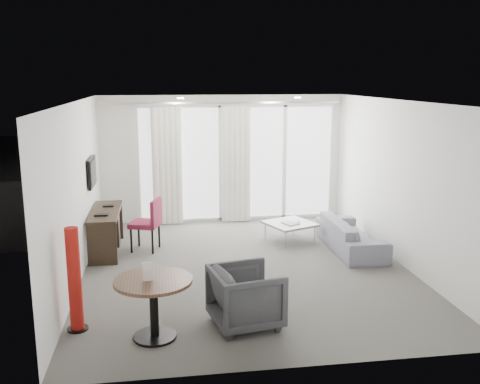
{
  "coord_description": "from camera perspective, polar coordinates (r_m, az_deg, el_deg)",
  "views": [
    {
      "loc": [
        -1.27,
        -7.89,
        2.94
      ],
      "look_at": [
        0.0,
        0.6,
        1.1
      ],
      "focal_mm": 40.0,
      "sensor_mm": 36.0,
      "label": 1
    }
  ],
  "objects": [
    {
      "name": "downlight_b",
      "position": [
        9.81,
        6.17,
        9.99
      ],
      "size": [
        0.12,
        0.12,
        0.02
      ],
      "primitive_type": "cylinder",
      "color": "#FFE0B2",
      "rests_on": "ceiling"
    },
    {
      "name": "wall_front",
      "position": [
        5.31,
        5.8,
        -5.97
      ],
      "size": [
        5.0,
        0.0,
        2.6
      ],
      "primitive_type": "cube",
      "color": "silver",
      "rests_on": "ground"
    },
    {
      "name": "magazine",
      "position": [
        9.73,
        5.37,
        -3.33
      ],
      "size": [
        0.28,
        0.31,
        0.01
      ],
      "primitive_type": null,
      "rotation": [
        0.0,
        0.0,
        0.43
      ],
      "color": "gray",
      "rests_on": "coffee_table"
    },
    {
      "name": "rattan_chair_a",
      "position": [
        12.37,
        3.13,
        0.29
      ],
      "size": [
        0.61,
        0.61,
        0.82
      ],
      "primitive_type": null,
      "rotation": [
        0.0,
        0.0,
        0.09
      ],
      "color": "brown",
      "rests_on": "terrace_slab"
    },
    {
      "name": "tv",
      "position": [
        9.55,
        -15.52,
        2.07
      ],
      "size": [
        0.05,
        0.8,
        0.5
      ],
      "primitive_type": null,
      "color": "black",
      "rests_on": "wall_left"
    },
    {
      "name": "desk_chair",
      "position": [
        9.38,
        -10.11,
        -3.43
      ],
      "size": [
        0.62,
        0.6,
        0.92
      ],
      "primitive_type": null,
      "rotation": [
        0.0,
        0.0,
        -0.31
      ],
      "color": "maroon",
      "rests_on": "floor"
    },
    {
      "name": "window_frame",
      "position": [
        11.11,
        -0.28,
        3.09
      ],
      "size": [
        4.1,
        0.06,
        2.44
      ],
      "primitive_type": null,
      "color": "white",
      "rests_on": "ground"
    },
    {
      "name": "desk",
      "position": [
        9.48,
        -14.08,
        -4.07
      ],
      "size": [
        0.48,
        1.54,
        0.72
      ],
      "primitive_type": null,
      "color": "black",
      "rests_on": "floor"
    },
    {
      "name": "wall_left",
      "position": [
        8.15,
        -17.0,
        -0.05
      ],
      "size": [
        0.0,
        6.0,
        2.6
      ],
      "primitive_type": "cube",
      "color": "silver",
      "rests_on": "ground"
    },
    {
      "name": "round_table",
      "position": [
        6.32,
        -9.16,
        -12.18
      ],
      "size": [
        1.17,
        1.17,
        0.72
      ],
      "primitive_type": null,
      "rotation": [
        0.0,
        0.0,
        -0.39
      ],
      "color": "#4C3021",
      "rests_on": "floor"
    },
    {
      "name": "curtain_right",
      "position": [
        10.96,
        -0.43,
        2.96
      ],
      "size": [
        0.6,
        0.2,
        2.38
      ],
      "primitive_type": null,
      "color": "silver",
      "rests_on": "ground"
    },
    {
      "name": "curtain_left",
      "position": [
        10.85,
        -7.78,
        2.76
      ],
      "size": [
        0.6,
        0.2,
        2.38
      ],
      "primitive_type": null,
      "color": "silver",
      "rests_on": "ground"
    },
    {
      "name": "rattan_table",
      "position": [
        12.12,
        4.28,
        -0.74
      ],
      "size": [
        0.63,
        0.63,
        0.51
      ],
      "primitive_type": null,
      "rotation": [
        0.0,
        0.0,
        -0.3
      ],
      "color": "brown",
      "rests_on": "terrace_slab"
    },
    {
      "name": "sofa",
      "position": [
        9.5,
        11.76,
        -4.5
      ],
      "size": [
        0.72,
        1.84,
        0.54
      ],
      "primitive_type": "imported",
      "rotation": [
        0.0,
        0.0,
        1.57
      ],
      "color": "slate",
      "rests_on": "floor"
    },
    {
      "name": "tub_armchair",
      "position": [
        6.54,
        0.64,
        -11.13
      ],
      "size": [
        0.93,
        0.92,
        0.73
      ],
      "primitive_type": "imported",
      "rotation": [
        0.0,
        0.0,
        1.76
      ],
      "color": "#37373B",
      "rests_on": "floor"
    },
    {
      "name": "ceiling",
      "position": [
        8.0,
        0.65,
        9.66
      ],
      "size": [
        5.0,
        6.0,
        0.0
      ],
      "primitive_type": "cube",
      "color": "white",
      "rests_on": "ground"
    },
    {
      "name": "rattan_chair_b",
      "position": [
        12.95,
        4.9,
        0.67
      ],
      "size": [
        0.65,
        0.65,
        0.77
      ],
      "primitive_type": null,
      "rotation": [
        0.0,
        0.0,
        -0.29
      ],
      "color": "brown",
      "rests_on": "terrace_slab"
    },
    {
      "name": "terrace_slab",
      "position": [
        12.85,
        -1.26,
        -1.4
      ],
      "size": [
        5.6,
        3.0,
        0.12
      ],
      "primitive_type": "cube",
      "color": "#4D4D50",
      "rests_on": "ground"
    },
    {
      "name": "menu_card",
      "position": [
        6.15,
        -9.77,
        -9.28
      ],
      "size": [
        0.12,
        0.03,
        0.21
      ],
      "primitive_type": null,
      "rotation": [
        0.0,
        0.0,
        0.1
      ],
      "color": "white",
      "rests_on": "round_table"
    },
    {
      "name": "remote",
      "position": [
        9.78,
        6.23,
        -3.27
      ],
      "size": [
        0.09,
        0.16,
        0.02
      ],
      "primitive_type": null,
      "rotation": [
        0.0,
        0.0,
        -0.31
      ],
      "color": "black",
      "rests_on": "coffee_table"
    },
    {
      "name": "wall_right",
      "position": [
        8.9,
        16.73,
        0.96
      ],
      "size": [
        0.0,
        6.0,
        2.6
      ],
      "primitive_type": "cube",
      "color": "silver",
      "rests_on": "ground"
    },
    {
      "name": "balustrade",
      "position": [
        14.14,
        -2.01,
        2.16
      ],
      "size": [
        5.5,
        0.06,
        1.05
      ],
      "primitive_type": null,
      "color": "#B2B2B7",
      "rests_on": "terrace_slab"
    },
    {
      "name": "coffee_table",
      "position": [
        9.85,
        5.31,
        -4.25
      ],
      "size": [
        1.02,
        1.02,
        0.35
      ],
      "primitive_type": null,
      "rotation": [
        0.0,
        0.0,
        0.39
      ],
      "color": "gray",
      "rests_on": "floor"
    },
    {
      "name": "downlight_a",
      "position": [
        9.5,
        -6.37,
        9.91
      ],
      "size": [
        0.12,
        0.12,
        0.02
      ],
      "primitive_type": "cylinder",
      "color": "#FFE0B2",
      "rests_on": "ceiling"
    },
    {
      "name": "floor",
      "position": [
        8.52,
        0.6,
        -8.1
      ],
      "size": [
        5.0,
        6.0,
        0.0
      ],
      "primitive_type": "cube",
      "color": "#56544E",
      "rests_on": "ground"
    },
    {
      "name": "red_lamp",
      "position": [
        6.62,
        -17.24,
        -8.92
      ],
      "size": [
        0.33,
        0.33,
        1.26
      ],
      "primitive_type": "cylinder",
      "rotation": [
        0.0,
        0.0,
        0.38
      ],
      "color": "#AC1912",
      "rests_on": "floor"
    },
    {
      "name": "curtain_track",
      "position": [
        10.8,
        -1.77,
        9.49
      ],
      "size": [
        4.8,
        0.04,
        0.04
      ],
      "primitive_type": null,
      "color": "#B2B2B7",
      "rests_on": "ceiling"
    },
    {
      "name": "window_panel",
      "position": [
        11.13,
        -0.29,
        3.1
      ],
      "size": [
        4.0,
        0.02,
        2.38
      ],
      "primitive_type": null,
      "color": "white",
      "rests_on": "ground"
    }
  ]
}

